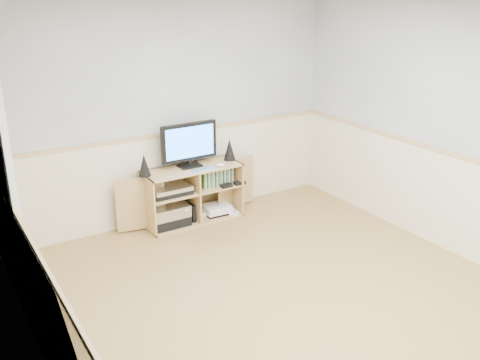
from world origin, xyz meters
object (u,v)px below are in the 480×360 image
object	(u,v)px
keyboard	(203,169)
game_consoles	(216,210)
monitor	(189,143)
media_cabinet	(191,192)

from	to	relation	value
keyboard	game_consoles	distance (m)	0.64
keyboard	game_consoles	bearing A→B (deg)	25.26
monitor	keyboard	size ratio (longest dim) A/B	2.37
media_cabinet	keyboard	size ratio (longest dim) A/B	6.27
game_consoles	monitor	bearing A→B (deg)	168.30
media_cabinet	monitor	bearing A→B (deg)	-90.00
monitor	keyboard	world-z (taller)	monitor
monitor	game_consoles	size ratio (longest dim) A/B	1.48
monitor	game_consoles	world-z (taller)	monitor
media_cabinet	keyboard	xyz separation A→B (m)	(0.07, -0.19, 0.32)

